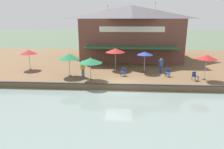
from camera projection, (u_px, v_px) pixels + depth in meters
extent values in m
plane|color=#4C5B47|center=(119.00, 91.00, 18.27)|extent=(220.00, 220.00, 0.00)
cube|color=brown|center=(121.00, 63.00, 28.76)|extent=(22.00, 56.00, 0.60)
cube|color=#2D2D33|center=(119.00, 84.00, 18.19)|extent=(0.20, 50.40, 0.10)
cube|color=brown|center=(130.00, 38.00, 30.67)|extent=(9.93, 13.90, 5.83)
pyramid|color=#4C474C|center=(131.00, 12.00, 29.63)|extent=(10.43, 14.60, 1.97)
cube|color=#235633|center=(131.00, 48.00, 25.20)|extent=(1.80, 11.82, 0.16)
cube|color=silver|center=(132.00, 29.00, 25.43)|extent=(0.08, 8.34, 0.70)
cylinder|color=silver|center=(155.00, 10.00, 29.36)|extent=(0.06, 0.06, 2.34)
cube|color=#337547|center=(155.00, 3.00, 28.92)|extent=(0.36, 0.03, 0.24)
cylinder|color=silver|center=(108.00, 12.00, 29.84)|extent=(0.06, 0.06, 1.99)
cube|color=#4C4C56|center=(108.00, 6.00, 29.44)|extent=(0.36, 0.03, 0.24)
cylinder|color=#B7B7B7|center=(91.00, 70.00, 19.42)|extent=(0.06, 0.06, 2.00)
cylinder|color=#2D2D33|center=(91.00, 79.00, 19.68)|extent=(0.36, 0.36, 0.06)
cone|color=#19663D|center=(90.00, 61.00, 19.17)|extent=(2.28, 2.28, 0.48)
cone|color=silver|center=(90.00, 60.00, 19.16)|extent=(1.41, 1.41, 0.38)
sphere|color=silver|center=(90.00, 58.00, 19.10)|extent=(0.08, 0.08, 0.08)
cylinder|color=#B7B7B7|center=(115.00, 60.00, 23.57)|extent=(0.06, 0.06, 2.31)
cylinder|color=#2D2D33|center=(115.00, 69.00, 23.87)|extent=(0.36, 0.36, 0.06)
cone|color=maroon|center=(115.00, 50.00, 23.28)|extent=(2.28, 2.28, 0.44)
cone|color=white|center=(115.00, 50.00, 23.27)|extent=(1.42, 1.42, 0.35)
sphere|color=white|center=(115.00, 49.00, 23.22)|extent=(0.08, 0.08, 0.08)
cylinder|color=#B7B7B7|center=(69.00, 66.00, 20.77)|extent=(0.06, 0.06, 2.16)
cylinder|color=#2D2D33|center=(70.00, 75.00, 21.05)|extent=(0.36, 0.36, 0.06)
cone|color=#19663D|center=(69.00, 56.00, 20.50)|extent=(2.18, 2.18, 0.55)
cone|color=silver|center=(69.00, 56.00, 20.49)|extent=(1.35, 1.35, 0.44)
sphere|color=silver|center=(69.00, 54.00, 20.42)|extent=(0.08, 0.08, 0.08)
cylinder|color=#B7B7B7|center=(30.00, 60.00, 23.53)|extent=(0.06, 0.06, 2.14)
cylinder|color=#2D2D33|center=(30.00, 69.00, 23.81)|extent=(0.36, 0.36, 0.06)
cone|color=maroon|center=(29.00, 52.00, 23.26)|extent=(1.94, 1.94, 0.48)
cone|color=white|center=(29.00, 52.00, 23.26)|extent=(1.20, 1.20, 0.38)
sphere|color=white|center=(28.00, 50.00, 23.20)|extent=(0.08, 0.08, 0.08)
cylinder|color=#B7B7B7|center=(206.00, 68.00, 19.40)|extent=(0.06, 0.06, 2.34)
cylinder|color=#2D2D33|center=(204.00, 79.00, 19.70)|extent=(0.36, 0.36, 0.06)
cone|color=maroon|center=(207.00, 57.00, 19.10)|extent=(1.95, 1.95, 0.44)
cone|color=white|center=(207.00, 57.00, 19.10)|extent=(1.21, 1.21, 0.35)
sphere|color=white|center=(207.00, 55.00, 19.04)|extent=(0.08, 0.08, 0.08)
cylinder|color=#B7B7B7|center=(144.00, 63.00, 22.25)|extent=(0.06, 0.06, 2.19)
cylinder|color=#2D2D33|center=(144.00, 72.00, 22.53)|extent=(0.36, 0.36, 0.06)
cone|color=navy|center=(145.00, 53.00, 21.97)|extent=(1.74, 1.74, 0.34)
cone|color=white|center=(145.00, 53.00, 21.96)|extent=(1.08, 1.08, 0.27)
sphere|color=white|center=(145.00, 52.00, 21.92)|extent=(0.08, 0.08, 0.08)
cube|color=navy|center=(169.00, 75.00, 20.47)|extent=(0.05, 0.05, 0.42)
cube|color=navy|center=(165.00, 75.00, 20.66)|extent=(0.05, 0.05, 0.42)
cube|color=navy|center=(170.00, 74.00, 20.80)|extent=(0.05, 0.05, 0.42)
cube|color=navy|center=(166.00, 74.00, 21.00)|extent=(0.05, 0.05, 0.42)
cube|color=navy|center=(168.00, 73.00, 20.68)|extent=(0.59, 0.59, 0.05)
cube|color=navy|center=(168.00, 70.00, 20.78)|extent=(0.23, 0.41, 0.40)
cube|color=navy|center=(124.00, 74.00, 20.75)|extent=(0.05, 0.05, 0.42)
cube|color=navy|center=(121.00, 74.00, 20.87)|extent=(0.05, 0.05, 0.42)
cube|color=navy|center=(125.00, 73.00, 21.12)|extent=(0.05, 0.05, 0.42)
cube|color=navy|center=(122.00, 73.00, 21.24)|extent=(0.05, 0.05, 0.42)
cube|color=navy|center=(123.00, 72.00, 20.94)|extent=(0.53, 0.53, 0.05)
cube|color=navy|center=(124.00, 69.00, 21.06)|extent=(0.14, 0.44, 0.40)
cube|color=navy|center=(198.00, 79.00, 19.27)|extent=(0.05, 0.05, 0.42)
cube|color=navy|center=(195.00, 79.00, 19.11)|extent=(0.05, 0.05, 0.42)
cube|color=navy|center=(195.00, 78.00, 19.62)|extent=(0.05, 0.05, 0.42)
cube|color=navy|center=(192.00, 78.00, 19.47)|extent=(0.05, 0.05, 0.42)
cube|color=navy|center=(195.00, 76.00, 19.31)|extent=(0.59, 0.59, 0.05)
cube|color=navy|center=(194.00, 74.00, 19.43)|extent=(0.24, 0.41, 0.40)
cylinder|color=#2D5193|center=(161.00, 69.00, 22.26)|extent=(0.13, 0.13, 0.78)
cylinder|color=#2D5193|center=(160.00, 69.00, 22.37)|extent=(0.13, 0.13, 0.78)
cylinder|color=#2D5193|center=(161.00, 63.00, 22.13)|extent=(0.46, 0.46, 0.62)
sphere|color=#9E7051|center=(161.00, 59.00, 22.02)|extent=(0.21, 0.21, 0.21)
cylinder|color=#2D5193|center=(82.00, 73.00, 20.56)|extent=(0.13, 0.13, 0.82)
cylinder|color=#2D5193|center=(84.00, 73.00, 20.64)|extent=(0.13, 0.13, 0.82)
cylinder|color=gold|center=(83.00, 66.00, 20.40)|extent=(0.48, 0.48, 0.65)
sphere|color=tan|center=(83.00, 62.00, 20.29)|extent=(0.22, 0.22, 0.22)
cylinder|color=brown|center=(90.00, 44.00, 34.62)|extent=(0.48, 0.48, 3.18)
sphere|color=#427A38|center=(90.00, 27.00, 33.85)|extent=(3.48, 3.48, 3.48)
sphere|color=#427A38|center=(86.00, 29.00, 33.30)|extent=(2.43, 2.43, 2.43)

